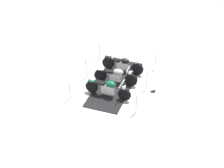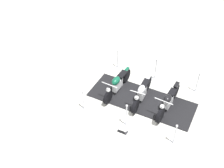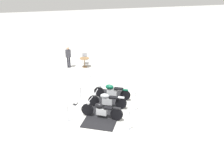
{
  "view_description": "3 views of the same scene",
  "coord_description": "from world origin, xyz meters",
  "px_view_note": "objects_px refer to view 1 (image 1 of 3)",
  "views": [
    {
      "loc": [
        -12.39,
        2.29,
        8.76
      ],
      "look_at": [
        -1.2,
        0.38,
        0.84
      ],
      "focal_mm": 49.4,
      "sensor_mm": 36.0,
      "label": 1
    },
    {
      "loc": [
        -1.49,
        -8.58,
        8.41
      ],
      "look_at": [
        -1.25,
        0.02,
        0.92
      ],
      "focal_mm": 45.26,
      "sensor_mm": 36.0,
      "label": 2
    },
    {
      "loc": [
        11.96,
        -2.98,
        6.99
      ],
      "look_at": [
        -1.76,
        0.76,
        0.61
      ],
      "focal_mm": 40.06,
      "sensor_mm": 36.0,
      "label": 3
    }
  ],
  "objects_px": {
    "stanchion_right_rear": "(155,65)",
    "stanchion_right_front": "(136,107)",
    "stanchion_left_front": "(70,93)",
    "stanchion_right_mid": "(147,83)",
    "info_placard": "(153,89)",
    "motorcycle_chrome": "(116,76)",
    "stanchion_left_mid": "(86,72)",
    "motorcycle_forest": "(108,88)",
    "stanchion_left_rear": "(100,55)",
    "motorcycle_black": "(123,64)"
  },
  "relations": [
    {
      "from": "stanchion_right_front",
      "to": "info_placard",
      "type": "xyz_separation_m",
      "value": [
        1.53,
        -1.24,
        -0.3
      ]
    },
    {
      "from": "motorcycle_forest",
      "to": "motorcycle_black",
      "type": "xyz_separation_m",
      "value": [
        2.0,
        -1.09,
        -0.03
      ]
    },
    {
      "from": "stanchion_right_rear",
      "to": "stanchion_right_front",
      "type": "distance_m",
      "value": 3.81
    },
    {
      "from": "stanchion_left_front",
      "to": "info_placard",
      "type": "height_order",
      "value": "stanchion_left_front"
    },
    {
      "from": "motorcycle_forest",
      "to": "stanchion_right_rear",
      "type": "bearing_deg",
      "value": 66.19
    },
    {
      "from": "motorcycle_chrome",
      "to": "stanchion_right_mid",
      "type": "height_order",
      "value": "stanchion_right_mid"
    },
    {
      "from": "stanchion_left_rear",
      "to": "stanchion_left_mid",
      "type": "bearing_deg",
      "value": 151.28
    },
    {
      "from": "stanchion_left_mid",
      "to": "stanchion_left_front",
      "type": "xyz_separation_m",
      "value": [
        -1.67,
        0.91,
        -0.0
      ]
    },
    {
      "from": "stanchion_right_front",
      "to": "stanchion_right_rear",
      "type": "bearing_deg",
      "value": -28.72
    },
    {
      "from": "stanchion_right_rear",
      "to": "stanchion_right_front",
      "type": "height_order",
      "value": "stanchion_right_front"
    },
    {
      "from": "stanchion_left_rear",
      "to": "stanchion_left_front",
      "type": "distance_m",
      "value": 3.81
    },
    {
      "from": "info_placard",
      "to": "stanchion_left_mid",
      "type": "bearing_deg",
      "value": -89.46
    },
    {
      "from": "motorcycle_black",
      "to": "stanchion_left_mid",
      "type": "distance_m",
      "value": 1.96
    },
    {
      "from": "motorcycle_forest",
      "to": "stanchion_right_front",
      "type": "xyz_separation_m",
      "value": [
        -1.4,
        -0.97,
        -0.13
      ]
    },
    {
      "from": "stanchion_right_rear",
      "to": "stanchion_left_front",
      "type": "height_order",
      "value": "stanchion_left_front"
    },
    {
      "from": "stanchion_right_front",
      "to": "stanchion_left_mid",
      "type": "height_order",
      "value": "stanchion_left_mid"
    },
    {
      "from": "motorcycle_black",
      "to": "stanchion_right_front",
      "type": "xyz_separation_m",
      "value": [
        -3.4,
        0.11,
        -0.1
      ]
    },
    {
      "from": "motorcycle_chrome",
      "to": "stanchion_right_rear",
      "type": "distance_m",
      "value": 2.45
    },
    {
      "from": "stanchion_right_rear",
      "to": "stanchion_left_rear",
      "type": "height_order",
      "value": "stanchion_left_rear"
    },
    {
      "from": "motorcycle_forest",
      "to": "stanchion_right_mid",
      "type": "xyz_separation_m",
      "value": [
        0.27,
        -1.89,
        -0.11
      ]
    },
    {
      "from": "stanchion_right_front",
      "to": "stanchion_right_mid",
      "type": "bearing_deg",
      "value": -28.72
    },
    {
      "from": "stanchion_left_rear",
      "to": "info_placard",
      "type": "xyz_separation_m",
      "value": [
        -3.31,
        -2.15,
        -0.26
      ]
    },
    {
      "from": "stanchion_right_mid",
      "to": "stanchion_right_front",
      "type": "bearing_deg",
      "value": 151.28
    },
    {
      "from": "stanchion_left_front",
      "to": "info_placard",
      "type": "xyz_separation_m",
      "value": [
        0.02,
        -3.98,
        -0.3
      ]
    },
    {
      "from": "motorcycle_forest",
      "to": "stanchion_right_front",
      "type": "height_order",
      "value": "stanchion_right_front"
    },
    {
      "from": "stanchion_left_rear",
      "to": "motorcycle_chrome",
      "type": "bearing_deg",
      "value": -168.79
    },
    {
      "from": "stanchion_left_mid",
      "to": "stanchion_left_rear",
      "type": "xyz_separation_m",
      "value": [
        1.67,
        -0.91,
        -0.03
      ]
    },
    {
      "from": "stanchion_right_rear",
      "to": "stanchion_right_front",
      "type": "relative_size",
      "value": 0.98
    },
    {
      "from": "motorcycle_black",
      "to": "stanchion_right_rear",
      "type": "distance_m",
      "value": 1.73
    },
    {
      "from": "stanchion_left_rear",
      "to": "stanchion_right_mid",
      "type": "relative_size",
      "value": 0.97
    },
    {
      "from": "stanchion_right_front",
      "to": "stanchion_right_mid",
      "type": "xyz_separation_m",
      "value": [
        1.67,
        -0.91,
        0.02
      ]
    },
    {
      "from": "motorcycle_black",
      "to": "stanchion_left_rear",
      "type": "bearing_deg",
      "value": 157.78
    },
    {
      "from": "motorcycle_chrome",
      "to": "stanchion_right_rear",
      "type": "relative_size",
      "value": 2.0
    },
    {
      "from": "motorcycle_forest",
      "to": "stanchion_right_mid",
      "type": "bearing_deg",
      "value": 39.58
    },
    {
      "from": "stanchion_left_rear",
      "to": "stanchion_right_mid",
      "type": "bearing_deg",
      "value": -150.0
    },
    {
      "from": "motorcycle_black",
      "to": "stanchion_left_rear",
      "type": "distance_m",
      "value": 1.77
    },
    {
      "from": "stanchion_left_front",
      "to": "motorcycle_black",
      "type": "bearing_deg",
      "value": -56.41
    },
    {
      "from": "stanchion_right_rear",
      "to": "stanchion_right_mid",
      "type": "height_order",
      "value": "stanchion_right_mid"
    },
    {
      "from": "stanchion_left_front",
      "to": "stanchion_right_mid",
      "type": "bearing_deg",
      "value": -87.45
    },
    {
      "from": "stanchion_left_mid",
      "to": "stanchion_left_front",
      "type": "height_order",
      "value": "stanchion_left_mid"
    },
    {
      "from": "stanchion_right_mid",
      "to": "info_placard",
      "type": "height_order",
      "value": "stanchion_right_mid"
    },
    {
      "from": "motorcycle_forest",
      "to": "motorcycle_chrome",
      "type": "relative_size",
      "value": 0.97
    },
    {
      "from": "stanchion_right_rear",
      "to": "motorcycle_forest",
      "type": "bearing_deg",
      "value": 124.61
    },
    {
      "from": "stanchion_right_front",
      "to": "stanchion_right_mid",
      "type": "distance_m",
      "value": 1.9
    },
    {
      "from": "stanchion_right_rear",
      "to": "info_placard",
      "type": "distance_m",
      "value": 1.92
    },
    {
      "from": "motorcycle_forest",
      "to": "stanchion_left_front",
      "type": "distance_m",
      "value": 1.78
    },
    {
      "from": "stanchion_right_rear",
      "to": "stanchion_left_rear",
      "type": "xyz_separation_m",
      "value": [
        1.51,
        2.75,
        0.03
      ]
    },
    {
      "from": "motorcycle_chrome",
      "to": "info_placard",
      "type": "bearing_deg",
      "value": -2.08
    },
    {
      "from": "motorcycle_forest",
      "to": "stanchion_left_mid",
      "type": "bearing_deg",
      "value": 147.45
    },
    {
      "from": "motorcycle_chrome",
      "to": "stanchion_left_front",
      "type": "xyz_separation_m",
      "value": [
        -0.9,
        2.31,
        -0.11
      ]
    }
  ]
}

